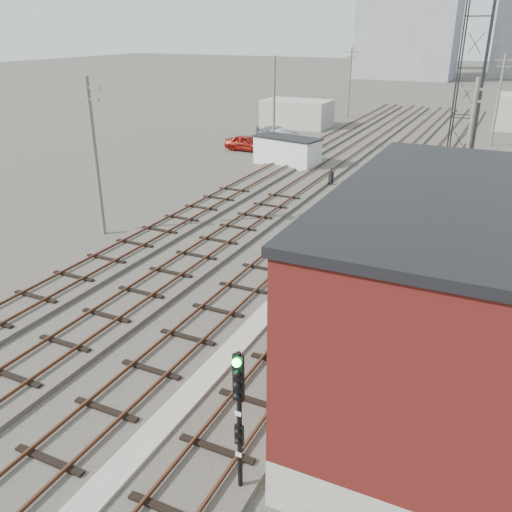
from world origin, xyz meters
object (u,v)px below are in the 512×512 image
Objects in this scene: switch_stand at (331,177)px; site_trailer at (287,151)px; signal_mast at (239,413)px; car_red at (247,143)px; car_grey at (277,133)px; car_silver at (284,136)px.

site_trailer is (-5.59, 4.50, 0.67)m from switch_stand.
car_red is at bearing 116.18° from signal_mast.
car_grey is at bearing -2.47° from car_red.
switch_stand is at bearing -124.45° from car_red.
car_grey is (-1.30, 1.31, 0.03)m from car_silver.
site_trailer is (-13.04, 34.69, -1.32)m from signal_mast.
site_trailer is at bearing -169.79° from car_grey.
car_silver is at bearing -152.53° from car_grey.
car_silver is at bearing 126.85° from site_trailer.
car_red is 0.91× the size of car_grey.
signal_mast is 3.48× the size of switch_stand.
car_red is 5.51m from car_silver.
car_silver is at bearing 148.14° from switch_stand.
car_silver is 0.85× the size of car_grey.
site_trailer is at bearing 110.60° from signal_mast.
car_red reaches higher than switch_stand.
car_grey is (-5.46, 10.43, -0.55)m from site_trailer.
site_trailer is 1.52× the size of car_silver.
switch_stand is (-7.45, 30.19, -1.99)m from signal_mast.
car_red reaches higher than car_grey.
switch_stand is 18.58m from car_grey.
car_grey is at bearing 55.97° from car_silver.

